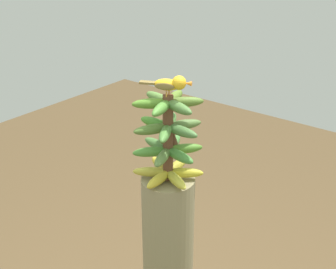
# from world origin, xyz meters

# --- Properties ---
(banana_bunch) EXTENTS (0.28, 0.28, 0.35)m
(banana_bunch) POSITION_xyz_m (0.00, -0.00, 1.54)
(banana_bunch) COLOR brown
(banana_bunch) RESTS_ON banana_tree
(perched_bird) EXTENTS (0.19, 0.10, 0.08)m
(perched_bird) POSITION_xyz_m (-0.02, 0.00, 1.76)
(perched_bird) COLOR #C68933
(perched_bird) RESTS_ON banana_bunch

